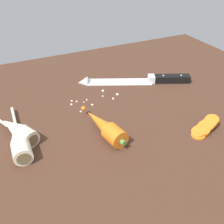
# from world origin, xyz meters

# --- Properties ---
(ground_plane) EXTENTS (1.20, 0.90, 0.04)m
(ground_plane) POSITION_xyz_m (0.00, 0.00, -0.02)
(ground_plane) COLOR #42281C
(chefs_knife) EXTENTS (0.33, 0.17, 0.04)m
(chefs_knife) POSITION_xyz_m (0.14, 0.13, 0.01)
(chefs_knife) COLOR silver
(chefs_knife) RESTS_ON ground_plane
(whole_carrot) EXTENTS (0.06, 0.18, 0.04)m
(whole_carrot) POSITION_xyz_m (-0.05, -0.08, 0.02)
(whole_carrot) COLOR orange
(whole_carrot) RESTS_ON ground_plane
(parsnip_front) EXTENTS (0.05, 0.22, 0.04)m
(parsnip_front) POSITION_xyz_m (-0.23, -0.03, 0.02)
(parsnip_front) COLOR beige
(parsnip_front) RESTS_ON ground_plane
(parsnip_mid_left) EXTENTS (0.09, 0.17, 0.04)m
(parsnip_mid_left) POSITION_xyz_m (-0.23, -0.00, 0.02)
(parsnip_mid_left) COLOR beige
(parsnip_mid_left) RESTS_ON ground_plane
(carrot_slice_stack) EXTENTS (0.09, 0.05, 0.03)m
(carrot_slice_stack) POSITION_xyz_m (0.17, -0.17, 0.01)
(carrot_slice_stack) COLOR orange
(carrot_slice_stack) RESTS_ON ground_plane
(mince_crumbs) EXTENTS (0.19, 0.09, 0.01)m
(mince_crumbs) POSITION_xyz_m (0.00, 0.08, 0.00)
(mince_crumbs) COLOR beige
(mince_crumbs) RESTS_ON ground_plane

